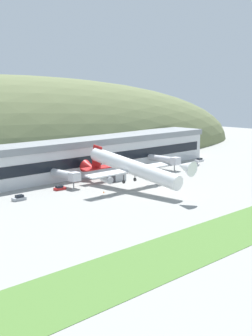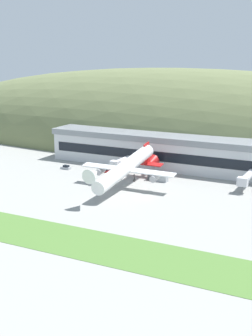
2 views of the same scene
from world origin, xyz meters
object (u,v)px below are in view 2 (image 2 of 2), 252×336
Objects in this scene: jetway_1 at (246,178)px; fuel_truck at (158,177)px; terminal_building at (192,151)px; cargo_airplane at (126,168)px; jetway_0 at (120,162)px; service_car_2 at (66,167)px; traffic_cone_0 at (107,182)px; service_car_3 at (107,171)px.

jetway_1 is 31.11m from fuel_truck.
fuel_truck is at bearing -105.49° from terminal_building.
terminal_building is 2.49× the size of cargo_airplane.
jetway_1 is at bearing -1.38° from jetway_0.
traffic_cone_0 is at bearing -22.51° from service_car_2.
service_car_2 is (-45.35, -20.62, -6.98)m from terminal_building.
service_car_3 is at bearing -178.50° from jetway_1.
service_car_2 is at bearing -170.05° from service_car_3.
service_car_3 is at bearing 136.30° from cargo_airplane.
jetway_0 and jetway_1 have the same top height.
fuel_truck is (-30.76, -3.98, -2.52)m from jetway_1.
fuel_truck is at bearing 34.29° from traffic_cone_0.
terminal_building is 35.63m from cargo_airplane.
service_car_3 is (-28.43, -17.65, -7.05)m from terminal_building.
cargo_airplane is 83.87× the size of traffic_cone_0.
fuel_truck is at bearing -15.89° from jetway_0.
jetway_0 is at bearing 122.94° from cargo_airplane.
fuel_truck is at bearing -6.45° from service_car_3.
cargo_airplane reaches higher than service_car_3.
service_car_3 is (-4.71, -2.58, -3.39)m from jetway_0.
service_car_2 is (-70.50, -4.37, -3.33)m from jetway_1.
jetway_0 is at bearing -147.56° from terminal_building.
jetway_0 is 48.89m from jetway_1.
fuel_truck reaches higher than service_car_3.
cargo_airplane is at bearing -57.06° from jetway_0.
terminal_building is 50.31m from service_car_2.
jetway_1 is at bearing 3.55° from service_car_2.
service_car_3 is 22.99m from fuel_truck.
terminal_building is at bearing 32.44° from jetway_0.
fuel_truck is at bearing 65.65° from cargo_airplane.
fuel_truck is (22.82, -2.58, 0.87)m from service_car_3.
cargo_airplane reaches higher than service_car_2.
jetway_1 reaches higher than traffic_cone_0.
traffic_cone_0 is (-9.30, 2.94, -6.98)m from cargo_airplane.
jetway_0 reaches higher than service_car_3.
service_car_3 is at bearing -151.31° from jetway_0.
service_car_3 is 0.53× the size of fuel_truck.
fuel_truck is (18.12, -5.16, -2.52)m from jetway_0.
terminal_building is at bearing 74.51° from fuel_truck.
cargo_airplane is at bearing -17.54° from traffic_cone_0.
jetway_1 is 48.49m from traffic_cone_0.
traffic_cone_0 is at bearing -60.32° from service_car_3.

